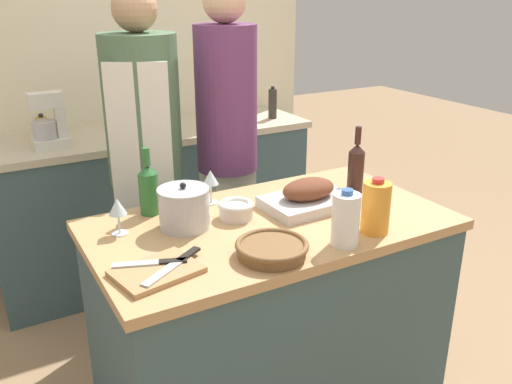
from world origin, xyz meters
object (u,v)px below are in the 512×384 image
object	(u,v)px
milk_jug	(346,219)
condiment_bottle_short	(42,127)
wine_glass_right	(210,179)
wine_bottle_dark	(356,167)
mixing_bowl	(236,209)
roasting_pan	(308,197)
wine_bottle_green	(149,188)
wine_glass_left	(117,208)
condiment_bottle_extra	(273,104)
person_cook_guest	(227,141)
condiment_bottle_tall	(141,117)
juice_jug	(376,207)
knife_chef	(174,264)
stock_pot	(184,208)
cutting_board	(157,271)
stand_mixer	(49,125)
person_cook_aproned	(146,156)
wicker_basket	(272,249)
knife_paring	(153,263)

from	to	relation	value
milk_jug	condiment_bottle_short	bearing A→B (deg)	111.02
wine_glass_right	condiment_bottle_short	xyz separation A→B (m)	(-0.46, 1.25, 0.00)
wine_bottle_dark	milk_jug	bearing A→B (deg)	-132.90
mixing_bowl	condiment_bottle_short	xyz separation A→B (m)	(-0.48, 1.44, 0.07)
roasting_pan	wine_bottle_green	world-z (taller)	wine_bottle_green
wine_glass_left	condiment_bottle_extra	size ratio (longest dim) A/B	0.68
wine_bottle_green	person_cook_guest	world-z (taller)	person_cook_guest
wine_bottle_green	wine_glass_right	world-z (taller)	wine_bottle_green
wine_bottle_dark	condiment_bottle_tall	xyz separation A→B (m)	(-0.50, 1.43, -0.01)
juice_jug	wine_glass_right	size ratio (longest dim) A/B	1.46
wine_glass_right	knife_chef	size ratio (longest dim) A/B	0.57
stock_pot	condiment_bottle_extra	xyz separation A→B (m)	(1.12, 1.22, 0.07)
cutting_board	condiment_bottle_short	xyz separation A→B (m)	(-0.06, 1.71, 0.10)
wine_glass_left	knife_chef	distance (m)	0.38
condiment_bottle_tall	condiment_bottle_extra	bearing A→B (deg)	-13.44
wine_bottle_dark	stand_mixer	size ratio (longest dim) A/B	1.00
cutting_board	stand_mixer	distance (m)	1.50
wine_glass_left	person_cook_aproned	world-z (taller)	person_cook_aproned
wine_bottle_dark	person_cook_guest	world-z (taller)	person_cook_guest
wicker_basket	stock_pot	world-z (taller)	stock_pot
wine_bottle_dark	stand_mixer	bearing A→B (deg)	131.04
milk_jug	wine_bottle_green	size ratio (longest dim) A/B	0.76
roasting_pan	knife_chef	bearing A→B (deg)	-161.52
mixing_bowl	milk_jug	bearing A→B (deg)	-60.38
mixing_bowl	person_cook_guest	distance (m)	0.71
cutting_board	knife_paring	world-z (taller)	knife_paring
condiment_bottle_extra	knife_chef	bearing A→B (deg)	-130.26
stock_pot	wine_bottle_green	xyz separation A→B (m)	(-0.07, 0.19, 0.03)
stock_pot	person_cook_aproned	size ratio (longest dim) A/B	0.11
mixing_bowl	juice_jug	size ratio (longest dim) A/B	0.67
wine_bottle_dark	condiment_bottle_extra	size ratio (longest dim) A/B	1.43
knife_paring	condiment_bottle_short	bearing A→B (deg)	91.96
stock_pot	juice_jug	size ratio (longest dim) A/B	0.92
stock_pot	wine_glass_right	size ratio (longest dim) A/B	1.34
juice_jug	wine_glass_left	distance (m)	0.94
condiment_bottle_short	wine_glass_right	bearing A→B (deg)	-69.63
wine_bottle_dark	knife_chef	size ratio (longest dim) A/B	1.16
milk_jug	knife_paring	bearing A→B (deg)	165.54
wicker_basket	wine_glass_left	world-z (taller)	wine_glass_left
cutting_board	condiment_bottle_short	world-z (taller)	condiment_bottle_short
wine_bottle_green	wicker_basket	bearing A→B (deg)	-67.12
cutting_board	person_cook_aproned	bearing A→B (deg)	72.98
stand_mixer	condiment_bottle_short	xyz separation A→B (m)	(-0.01, 0.22, -0.06)
stand_mixer	condiment_bottle_tall	bearing A→B (deg)	19.94
stock_pot	knife_paring	distance (m)	0.33
milk_jug	knife_paring	distance (m)	0.67
wine_glass_right	condiment_bottle_tall	bearing A→B (deg)	85.01
milk_jug	wicker_basket	bearing A→B (deg)	169.38
stock_pot	wine_glass_left	bearing A→B (deg)	164.29
condiment_bottle_short	person_cook_aproned	distance (m)	0.82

